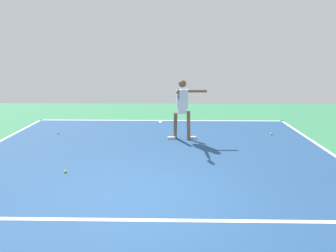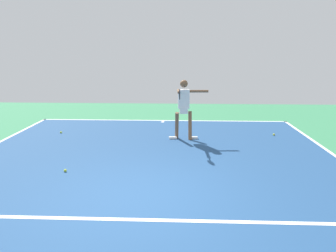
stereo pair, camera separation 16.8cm
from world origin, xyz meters
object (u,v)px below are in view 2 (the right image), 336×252
Objects in this scene: tennis_player at (184,105)px; tennis_ball_centre_court at (274,135)px; tennis_ball_near_service_line at (65,170)px; tennis_ball_by_baseline at (61,132)px.

tennis_player reaches higher than tennis_ball_centre_court.
tennis_ball_centre_court is 1.00× the size of tennis_ball_near_service_line.
tennis_ball_near_service_line is at bearing 43.59° from tennis_player.
tennis_player is 28.00× the size of tennis_ball_near_service_line.
tennis_player is at bearing 172.18° from tennis_ball_by_baseline.
tennis_ball_near_service_line is (2.70, 2.85, -1.04)m from tennis_player.
tennis_player is 3.16m from tennis_ball_centre_court.
tennis_ball_by_baseline is 1.00× the size of tennis_ball_near_service_line.
tennis_ball_by_baseline is 7.01m from tennis_ball_centre_court.
tennis_player is at bearing 10.86° from tennis_ball_centre_court.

